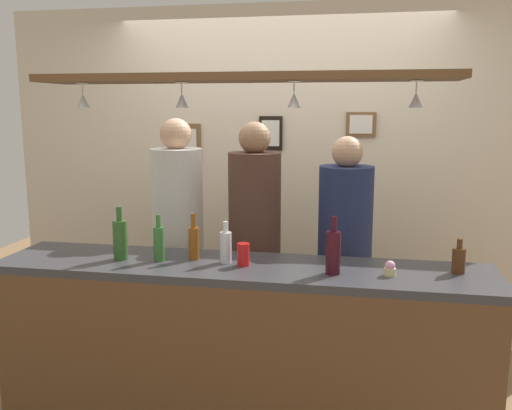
{
  "coord_description": "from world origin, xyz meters",
  "views": [
    {
      "loc": [
        0.62,
        -3.14,
        1.83
      ],
      "look_at": [
        0.0,
        0.1,
        1.24
      ],
      "focal_mm": 38.41,
      "sensor_mm": 36.0,
      "label": 1
    }
  ],
  "objects": [
    {
      "name": "ground_plane",
      "position": [
        0.0,
        0.0,
        0.0
      ],
      "size": [
        8.0,
        8.0,
        0.0
      ],
      "primitive_type": "plane",
      "color": "olive"
    },
    {
      "name": "back_wall",
      "position": [
        0.0,
        1.1,
        1.3
      ],
      "size": [
        4.4,
        0.06,
        2.6
      ],
      "primitive_type": "cube",
      "color": "beige",
      "rests_on": "ground_plane"
    },
    {
      "name": "bar_counter",
      "position": [
        0.0,
        -0.5,
        0.67
      ],
      "size": [
        2.7,
        0.55,
        0.99
      ],
      "color": "#38383D",
      "rests_on": "ground_plane"
    },
    {
      "name": "overhead_glass_rack",
      "position": [
        0.0,
        -0.3,
        1.98
      ],
      "size": [
        2.2,
        0.36,
        0.04
      ],
      "primitive_type": "cube",
      "color": "brown"
    },
    {
      "name": "hanging_wineglass_far_left",
      "position": [
        -0.87,
        -0.36,
        1.87
      ],
      "size": [
        0.07,
        0.07,
        0.13
      ],
      "color": "silver",
      "rests_on": "overhead_glass_rack"
    },
    {
      "name": "hanging_wineglass_left",
      "position": [
        -0.31,
        -0.34,
        1.87
      ],
      "size": [
        0.07,
        0.07,
        0.13
      ],
      "color": "silver",
      "rests_on": "overhead_glass_rack"
    },
    {
      "name": "hanging_wineglass_center_left",
      "position": [
        0.28,
        -0.37,
        1.87
      ],
      "size": [
        0.07,
        0.07,
        0.13
      ],
      "color": "silver",
      "rests_on": "overhead_glass_rack"
    },
    {
      "name": "hanging_wineglass_center",
      "position": [
        0.88,
        -0.31,
        1.87
      ],
      "size": [
        0.07,
        0.07,
        0.13
      ],
      "color": "silver",
      "rests_on": "overhead_glass_rack"
    },
    {
      "name": "person_left_white_patterned_shirt",
      "position": [
        -0.57,
        0.28,
        1.07
      ],
      "size": [
        0.34,
        0.34,
        1.76
      ],
      "color": "#2D334C",
      "rests_on": "ground_plane"
    },
    {
      "name": "person_middle_brown_shirt",
      "position": [
        -0.04,
        0.28,
        1.05
      ],
      "size": [
        0.34,
        0.34,
        1.74
      ],
      "color": "#2D334C",
      "rests_on": "ground_plane"
    },
    {
      "name": "person_right_navy_shirt",
      "position": [
        0.54,
        0.28,
        1.0
      ],
      "size": [
        0.34,
        0.34,
        1.66
      ],
      "color": "#2D334C",
      "rests_on": "ground_plane"
    },
    {
      "name": "bottle_beer_green_import",
      "position": [
        -0.46,
        -0.36,
        1.09
      ],
      "size": [
        0.06,
        0.06,
        0.26
      ],
      "color": "#336B2D",
      "rests_on": "bar_counter"
    },
    {
      "name": "bottle_champagne_green",
      "position": [
        -0.68,
        -0.37,
        1.11
      ],
      "size": [
        0.08,
        0.08,
        0.3
      ],
      "color": "#2D5623",
      "rests_on": "bar_counter"
    },
    {
      "name": "bottle_soda_clear",
      "position": [
        -0.09,
        -0.33,
        1.08
      ],
      "size": [
        0.06,
        0.06,
        0.23
      ],
      "color": "silver",
      "rests_on": "bar_counter"
    },
    {
      "name": "bottle_wine_dark_red",
      "position": [
        0.5,
        -0.42,
        1.11
      ],
      "size": [
        0.08,
        0.08,
        0.3
      ],
      "color": "#380F19",
      "rests_on": "bar_counter"
    },
    {
      "name": "bottle_beer_brown_stubby",
      "position": [
        1.13,
        -0.29,
        1.06
      ],
      "size": [
        0.07,
        0.07,
        0.18
      ],
      "color": "#512D14",
      "rests_on": "bar_counter"
    },
    {
      "name": "bottle_beer_amber_tall",
      "position": [
        -0.28,
        -0.29,
        1.09
      ],
      "size": [
        0.06,
        0.06,
        0.26
      ],
      "color": "brown",
      "rests_on": "bar_counter"
    },
    {
      "name": "drink_can",
      "position": [
        0.02,
        -0.36,
        1.05
      ],
      "size": [
        0.07,
        0.07,
        0.12
      ],
      "primitive_type": "cylinder",
      "color": "red",
      "rests_on": "bar_counter"
    },
    {
      "name": "cupcake",
      "position": [
        0.78,
        -0.4,
        1.03
      ],
      "size": [
        0.06,
        0.06,
        0.08
      ],
      "color": "beige",
      "rests_on": "bar_counter"
    },
    {
      "name": "picture_frame_caricature",
      "position": [
        -0.76,
        1.06,
        1.53
      ],
      "size": [
        0.26,
        0.02,
        0.34
      ],
      "color": "brown",
      "rests_on": "back_wall"
    },
    {
      "name": "picture_frame_upper_small",
      "position": [
        0.62,
        1.06,
        1.7
      ],
      "size": [
        0.22,
        0.02,
        0.18
      ],
      "color": "brown",
      "rests_on": "back_wall"
    },
    {
      "name": "picture_frame_crest",
      "position": [
        -0.07,
        1.06,
        1.63
      ],
      "size": [
        0.18,
        0.02,
        0.26
      ],
      "color": "black",
      "rests_on": "back_wall"
    }
  ]
}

